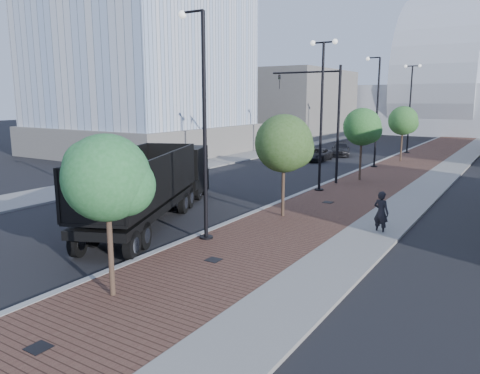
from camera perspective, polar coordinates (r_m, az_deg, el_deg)
The scene contains 24 objects.
sidewalk at distance 45.83m, azimuth 21.90°, elevation 2.92°, with size 7.00×140.00×0.12m, color #4C2D23.
concrete_strip at distance 45.44m, azimuth 25.24°, elevation 2.61°, with size 2.40×140.00×0.13m, color slate.
curb at distance 46.58m, azimuth 17.67°, elevation 3.33°, with size 0.30×140.00×0.14m, color gray.
west_sidewalk at distance 51.38m, azimuth 3.50°, elevation 4.48°, with size 4.00×140.00×0.12m, color slate.
dump_truck at distance 24.33m, azimuth -9.24°, elevation 0.47°, with size 7.73×13.27×3.48m.
white_sedan at distance 24.61m, azimuth -10.60°, elevation -1.37°, with size 1.40×4.00×1.32m, color silver.
dark_car_mid at distance 44.24m, azimuth 9.56°, elevation 3.99°, with size 1.96×4.24×1.18m, color black.
dark_car_far at distance 48.83m, azimuth 12.40°, elevation 4.60°, with size 1.81×4.45×1.29m, color black.
pedestrian at distance 20.85m, azimuth 17.12°, elevation -3.07°, with size 0.70×0.46×1.91m, color black.
streetlight_1 at distance 18.51m, azimuth -4.68°, elevation 6.30°, with size 1.44×0.56×9.21m.
streetlight_2 at distance 28.93m, azimuth 10.08°, elevation 8.78°, with size 1.72×0.56×9.28m.
streetlight_3 at distance 40.33m, azimuth 16.48°, elevation 8.39°, with size 1.44×0.56×9.21m.
streetlight_4 at distance 51.93m, azimuth 20.35°, elevation 9.16°, with size 1.72×0.56×9.28m.
traffic_mast at distance 32.04m, azimuth 10.65°, elevation 9.24°, with size 5.09×0.20×8.00m.
tree_0 at distance 13.44m, azimuth -16.05°, elevation 1.06°, with size 2.52×2.49×4.88m.
tree_1 at distance 22.23m, azimuth 5.61°, elevation 5.39°, with size 2.80×2.80×5.11m.
tree_2 at distance 33.34m, azimuth 15.02°, elevation 7.22°, with size 2.63×2.62×5.20m.
tree_3 at distance 44.93m, azimuth 19.67°, elevation 7.75°, with size 2.64×2.64×5.15m.
tower_podium at distance 51.33m, azimuth -11.81°, elevation 5.88°, with size 19.00×19.00×3.00m, color slate.
convention_center at distance 90.77m, azimuth 24.08°, elevation 10.13°, with size 50.00×30.00×50.00m.
commercial_block_nw at distance 72.04m, azimuth 6.39°, elevation 10.22°, with size 14.00×20.00×10.00m, color #66625C.
utility_cover_0 at distance 12.24m, azimuth -23.75°, elevation -17.81°, with size 0.50×0.50×0.02m, color black.
utility_cover_1 at distance 16.71m, azimuth -3.31°, elevation -9.02°, with size 0.50×0.50×0.02m, color black.
utility_cover_2 at distance 26.09m, azimuth 10.88°, elevation -1.88°, with size 0.50×0.50×0.02m, color black.
Camera 1 is at (11.58, -4.75, 5.83)m, focal length 34.34 mm.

